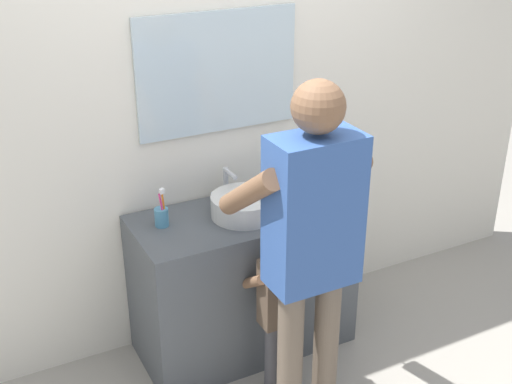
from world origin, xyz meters
name	(u,v)px	position (x,y,z in m)	size (l,w,h in m)	color
ground_plane	(269,373)	(0.00, 0.00, 0.00)	(14.00, 14.00, 0.00)	#9E998E
back_wall	(215,99)	(0.00, 0.62, 1.35)	(4.40, 0.10, 2.70)	silver
vanity_cabinet	(243,281)	(0.00, 0.30, 0.41)	(1.15, 0.54, 0.82)	#4C5156
sink_basin	(244,205)	(0.00, 0.28, 0.88)	(0.35, 0.35, 0.11)	silver
faucet	(227,186)	(0.00, 0.49, 0.90)	(0.18, 0.14, 0.18)	#B7BABF
toothbrush_cup	(162,216)	(-0.42, 0.37, 0.88)	(0.07, 0.07, 0.21)	#4C8EB2
soap_bottle	(305,192)	(0.35, 0.26, 0.89)	(0.06, 0.06, 0.16)	#66B2D1
child_toddler	(280,300)	(0.00, -0.10, 0.53)	(0.27, 0.27, 0.89)	#47474C
adult_parent	(311,232)	(0.01, -0.34, 1.02)	(0.53, 0.55, 1.70)	#6B5B4C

